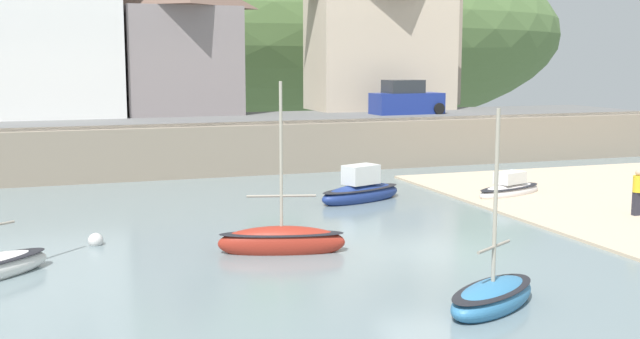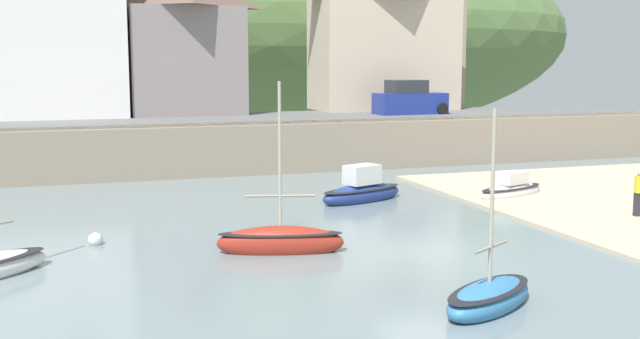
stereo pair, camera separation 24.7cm
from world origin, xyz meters
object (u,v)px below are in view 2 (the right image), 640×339
at_px(dinghy_open_wooden, 511,190).
at_px(mooring_buoy, 95,240).
at_px(waterfront_building_left, 52,5).
at_px(motorboat_with_cabin, 489,297).
at_px(waterfront_building_right, 384,35).
at_px(parked_car_near_slipway, 409,100).
at_px(person_on_slipway, 639,191).
at_px(sailboat_far_left, 362,191).
at_px(waterfront_building_centre, 183,39).
at_px(sailboat_white_hull, 280,241).

height_order(dinghy_open_wooden, mooring_buoy, dinghy_open_wooden).
xyz_separation_m(waterfront_building_left, motorboat_with_cabin, (9.06, -30.37, -8.16)).
relative_size(waterfront_building_right, parked_car_near_slipway, 2.17).
height_order(person_on_slipway, mooring_buoy, person_on_slipway).
bearing_deg(sailboat_far_left, parked_car_near_slipway, 37.15).
distance_m(waterfront_building_left, waterfront_building_centre, 7.24).
xyz_separation_m(parked_car_near_slipway, person_on_slipway, (-0.07, -18.91, -2.22)).
distance_m(waterfront_building_left, person_on_slipway, 31.13).
xyz_separation_m(waterfront_building_centre, dinghy_open_wooden, (10.26, -18.29, -6.40)).
relative_size(motorboat_with_cabin, mooring_buoy, 10.30).
xyz_separation_m(waterfront_building_centre, parked_car_near_slipway, (12.16, -4.50, -3.48)).
bearing_deg(dinghy_open_wooden, person_on_slipway, -90.54).
bearing_deg(sailboat_far_left, mooring_buoy, -178.79).
bearing_deg(waterfront_building_right, parked_car_near_slipway, -93.65).
bearing_deg(sailboat_far_left, dinghy_open_wooden, -31.25).
height_order(waterfront_building_right, parked_car_near_slipway, waterfront_building_right).
bearing_deg(dinghy_open_wooden, waterfront_building_right, 63.06).
bearing_deg(motorboat_with_cabin, sailboat_white_hull, 84.16).
bearing_deg(waterfront_building_right, mooring_buoy, -130.85).
distance_m(waterfront_building_right, person_on_slipway, 24.18).
xyz_separation_m(waterfront_building_left, person_on_slipway, (19.11, -23.41, -7.45)).
relative_size(dinghy_open_wooden, mooring_buoy, 8.19).
bearing_deg(dinghy_open_wooden, sailboat_far_left, 149.45).
height_order(waterfront_building_centre, dinghy_open_wooden, waterfront_building_centre).
height_order(waterfront_building_left, sailboat_far_left, waterfront_building_left).
relative_size(motorboat_with_cabin, parked_car_near_slipway, 1.11).
bearing_deg(person_on_slipway, dinghy_open_wooden, 109.61).
height_order(waterfront_building_centre, motorboat_with_cabin, waterfront_building_centre).
xyz_separation_m(sailboat_far_left, mooring_buoy, (-10.23, -4.14, -0.25)).
relative_size(waterfront_building_left, waterfront_building_right, 1.30).
distance_m(waterfront_building_right, dinghy_open_wooden, 19.61).
relative_size(sailboat_far_left, parked_car_near_slipway, 0.97).
xyz_separation_m(waterfront_building_right, motorboat_with_cabin, (-10.40, -30.37, -6.77)).
bearing_deg(parked_car_near_slipway, waterfront_building_left, 163.62).
bearing_deg(motorboat_with_cabin, dinghy_open_wooden, 24.43).
bearing_deg(sailboat_far_left, motorboat_with_cabin, -120.27).
xyz_separation_m(parked_car_near_slipway, mooring_buoy, (-18.15, -16.82, -3.07)).
relative_size(motorboat_with_cabin, person_on_slipway, 2.86).
bearing_deg(parked_car_near_slipway, waterfront_building_right, 83.17).
bearing_deg(waterfront_building_left, sailboat_far_left, -56.77).
distance_m(waterfront_building_left, mooring_buoy, 22.90).
bearing_deg(waterfront_building_right, sailboat_far_left, -115.55).
height_order(sailboat_far_left, person_on_slipway, person_on_slipway).
relative_size(sailboat_white_hull, parked_car_near_slipway, 1.22).
height_order(waterfront_building_left, dinghy_open_wooden, waterfront_building_left).
height_order(waterfront_building_centre, waterfront_building_right, waterfront_building_right).
bearing_deg(dinghy_open_wooden, motorboat_with_cabin, -144.38).
xyz_separation_m(waterfront_building_centre, sailboat_white_hull, (-0.99, -24.01, -6.36)).
distance_m(waterfront_building_centre, dinghy_open_wooden, 21.92).
distance_m(sailboat_white_hull, person_on_slipway, 13.11).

